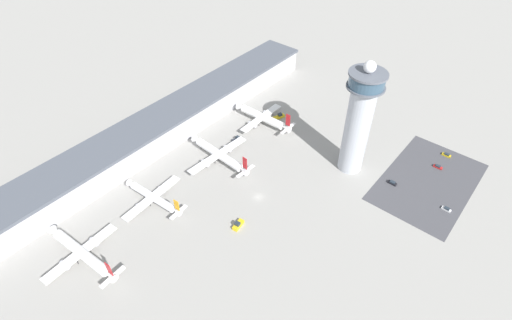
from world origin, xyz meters
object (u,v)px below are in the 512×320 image
control_tower (359,119)px  car_silver_sedan (438,167)px  car_grey_coupe (392,183)px  airplane_gate_bravo (153,197)px  airplane_gate_alpha (81,253)px  car_green_van (446,209)px  service_truck_baggage (238,225)px  car_red_hatchback (447,155)px  airplane_gate_delta (262,117)px  airplane_gate_charlie (219,155)px  service_truck_catering (237,140)px  service_truck_fuel (279,117)px

control_tower → car_silver_sedan: bearing=-51.3°
car_grey_coupe → car_silver_sedan: (26.27, -13.09, -0.01)m
airplane_gate_bravo → airplane_gate_alpha: bearing=-176.5°
car_grey_coupe → airplane_gate_bravo: bearing=136.0°
airplane_gate_bravo → car_green_van: airplane_gate_bravo is taller
service_truck_baggage → car_silver_sedan: 109.90m
airplane_gate_bravo → car_red_hatchback: (122.53, -94.42, -3.12)m
car_green_van → car_silver_sedan: bearing=28.1°
airplane_gate_delta → service_truck_baggage: 78.78m
airplane_gate_bravo → airplane_gate_charlie: 41.71m
airplane_gate_charlie → control_tower: bearing=-54.2°
car_grey_coupe → service_truck_catering: bearing=106.3°
car_red_hatchback → service_truck_fuel: bearing=108.1°
control_tower → car_green_van: control_tower is taller
airplane_gate_bravo → car_green_van: size_ratio=7.92×
service_truck_baggage → car_grey_coupe: bearing=-30.7°
airplane_gate_charlie → car_green_van: 113.63m
car_grey_coupe → car_green_van: (-0.01, -27.12, -0.01)m
airplane_gate_alpha → service_truck_fuel: (131.88, -1.41, -3.45)m
car_silver_sedan → control_tower: bearing=128.7°
control_tower → car_red_hatchback: 62.21m
airplane_gate_charlie → service_truck_baggage: airplane_gate_charlie is taller
airplane_gate_alpha → airplane_gate_delta: bearing=1.3°
airplane_gate_alpha → airplane_gate_bravo: bearing=3.5°
control_tower → service_truck_fuel: bearing=78.2°
car_grey_coupe → car_silver_sedan: bearing=-26.5°
service_truck_fuel → service_truck_baggage: service_truck_baggage is taller
airplane_gate_delta → car_grey_coupe: (1.88, -81.73, -3.76)m
car_grey_coupe → car_red_hatchback: bearing=-18.9°
airplane_gate_delta → service_truck_fuel: bearing=-21.7°
car_grey_coupe → car_silver_sedan: size_ratio=1.01×
airplane_gate_bravo → service_truck_fuel: bearing=-2.3°
car_green_van → control_tower: bearing=92.9°
airplane_gate_charlie → car_green_van: size_ratio=9.31×
control_tower → car_silver_sedan: (28.84, -35.98, -29.85)m
service_truck_fuel → car_green_van: service_truck_fuel is taller
airplane_gate_alpha → car_red_hatchback: bearing=-29.7°
airplane_gate_bravo → service_truck_catering: (60.09, 0.91, -2.71)m
control_tower → airplane_gate_alpha: 135.40m
airplane_gate_bravo → car_red_hatchback: size_ratio=7.56×
service_truck_baggage → car_green_van: service_truck_baggage is taller
car_grey_coupe → service_truck_baggage: bearing=149.3°
service_truck_catering → car_green_van: (23.97, -109.30, -0.46)m
service_truck_catering → service_truck_baggage: size_ratio=0.92×
control_tower → airplane_gate_delta: bearing=89.3°
control_tower → car_grey_coupe: (2.57, -22.88, -29.83)m
airplane_gate_alpha → car_grey_coupe: bearing=-32.7°
control_tower → airplane_gate_bravo: (-81.50, 58.39, -26.68)m
airplane_gate_bravo → service_truck_fuel: size_ratio=4.38×
airplane_gate_bravo → service_truck_baggage: 42.84m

